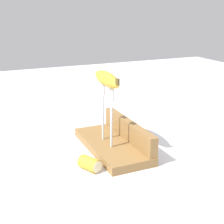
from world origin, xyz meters
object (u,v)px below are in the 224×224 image
at_px(banana_raised_center, 107,79).
at_px(banana_chunk_near, 90,164).
at_px(fork_fallen_far, 30,119).
at_px(fork_fallen_near, 199,176).
at_px(fork_stand_center, 107,110).

xyz_separation_m(banana_raised_center, banana_chunk_near, (0.10, -0.10, -0.21)).
bearing_deg(banana_raised_center, fork_fallen_far, -156.64).
distance_m(banana_raised_center, banana_chunk_near, 0.25).
bearing_deg(fork_fallen_near, fork_fallen_far, -153.21).
bearing_deg(fork_stand_center, banana_raised_center, 176.96).
relative_size(fork_fallen_near, banana_chunk_near, 2.76).
xyz_separation_m(fork_stand_center, banana_raised_center, (-0.00, 0.00, 0.09)).
height_order(fork_stand_center, fork_fallen_far, fork_stand_center).
bearing_deg(banana_raised_center, banana_chunk_near, -43.45).
distance_m(fork_stand_center, banana_chunk_near, 0.18).
height_order(fork_fallen_near, banana_chunk_near, banana_chunk_near).
relative_size(banana_raised_center, fork_fallen_near, 0.94).
bearing_deg(fork_fallen_near, banana_raised_center, -148.39).
bearing_deg(banana_raised_center, fork_fallen_near, 31.61).
xyz_separation_m(fork_fallen_near, fork_fallen_far, (-0.65, -0.33, 0.00)).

